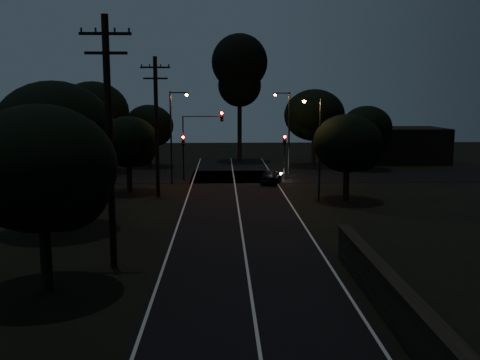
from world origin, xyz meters
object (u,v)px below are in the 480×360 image
streetlight_b (287,127)px  car (271,176)px  streetlight_a (173,131)px  streetlight_c (318,142)px  tall_pine (240,70)px  signal_right (284,149)px  utility_pole_mid (109,139)px  signal_left (183,149)px  signal_mast (202,133)px  utility_pole_far (157,125)px

streetlight_b → car: streetlight_b is taller
streetlight_a → streetlight_c: bearing=-35.7°
tall_pine → streetlight_b: 13.27m
signal_right → streetlight_b: (0.71, 4.01, 1.80)m
utility_pole_mid → car: bearing=68.1°
signal_left → streetlight_b: size_ratio=0.51×
streetlight_b → streetlight_c: size_ratio=1.07×
streetlight_a → streetlight_c: 13.72m
signal_mast → car: 7.45m
signal_mast → utility_pole_mid: bearing=-97.0°
tall_pine → streetlight_b: bearing=-68.6°
signal_right → car: 3.34m
streetlight_c → tall_pine: bearing=100.9°
utility_pole_far → streetlight_a: (0.69, 6.00, -0.85)m
signal_left → streetlight_c: bearing=-43.8°
utility_pole_mid → car: utility_pole_mid is taller
tall_pine → utility_pole_mid: bearing=-99.9°
streetlight_a → car: 9.41m
streetlight_a → car: (8.51, -0.08, -4.01)m
utility_pole_mid → utility_pole_far: bearing=90.0°
tall_pine → signal_right: bearing=-76.5°
signal_left → streetlight_a: 2.77m
signal_mast → utility_pole_far: bearing=-111.1°
signal_right → streetlight_c: (1.23, -9.99, 1.51)m
utility_pole_mid → streetlight_c: utility_pole_mid is taller
signal_right → streetlight_b: 4.45m
tall_pine → streetlight_a: bearing=-110.4°
streetlight_b → car: bearing=-109.1°
car → streetlight_b: bearing=-93.9°
tall_pine → streetlight_b: (4.31, -11.00, -6.04)m
utility_pole_far → signal_right: utility_pole_far is taller
signal_mast → car: signal_mast is taller
tall_pine → streetlight_a: 19.11m
utility_pole_mid → signal_mast: utility_pole_mid is taller
utility_pole_far → tall_pine: (7.00, 23.00, 5.19)m
signal_right → signal_mast: (-7.51, 0.00, 1.50)m
streetlight_a → streetlight_b: (10.61, 6.00, 0.00)m
signal_left → streetlight_a: (-0.71, -1.99, 1.80)m
signal_right → signal_mast: signal_mast is taller
streetlight_c → signal_left: bearing=136.2°
signal_left → streetlight_a: size_ratio=0.51×
signal_mast → streetlight_a: streetlight_a is taller
utility_pole_mid → streetlight_c: size_ratio=1.47×
utility_pole_mid → car: size_ratio=3.01×
signal_right → streetlight_b: bearing=80.0°
signal_left → car: bearing=-14.9°
signal_left → signal_mast: size_ratio=0.66×
signal_mast → streetlight_c: bearing=-48.8°
utility_pole_far → streetlight_a: 6.10m
streetlight_c → car: 9.14m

